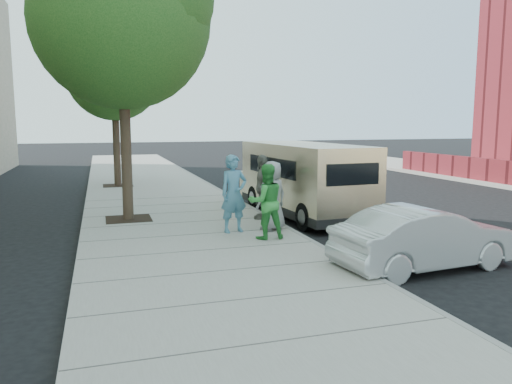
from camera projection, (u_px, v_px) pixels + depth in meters
ground at (233, 238)px, 11.98m from camera, size 120.00×120.00×0.00m
sidewalk at (192, 238)px, 11.67m from camera, size 5.00×60.00×0.15m
curb_face at (289, 231)px, 12.39m from camera, size 0.12×60.00×0.16m
tree_near at (123, 13)px, 12.81m from camera, size 4.62×4.60×7.53m
tree_far at (115, 69)px, 20.08m from camera, size 3.92×3.80×6.49m
parking_meter at (269, 182)px, 13.13m from camera, size 0.31×0.17×1.43m
van at (302, 178)px, 14.63m from camera, size 2.28×5.86×2.13m
sedan at (425, 238)px, 9.37m from camera, size 3.73×1.62×1.19m
person_officer at (234, 194)px, 11.81m from camera, size 0.75×0.56×1.85m
person_green_shirt at (266, 202)px, 11.15m from camera, size 0.82×0.64×1.69m
person_gray_shirt at (272, 196)px, 12.05m from camera, size 0.96×0.79×1.68m
person_striped_polo at (263, 187)px, 13.49m from camera, size 0.92×1.09×1.74m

